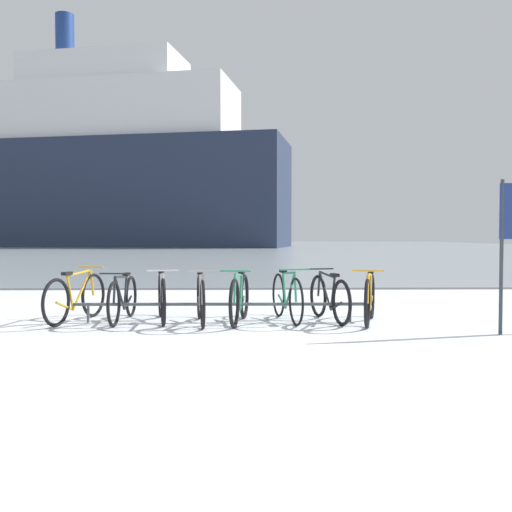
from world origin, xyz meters
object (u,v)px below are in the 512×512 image
Objects in this scene: bicycle_0 at (76,297)px; bicycle_1 at (123,299)px; ferry_ship at (111,168)px; bicycle_3 at (201,299)px; bicycle_2 at (162,297)px; bicycle_5 at (287,297)px; bicycle_6 at (329,298)px; bicycle_7 at (370,299)px; bicycle_4 at (239,299)px.

bicycle_0 is 0.99× the size of bicycle_1.
ferry_ship is at bearing 102.82° from bicycle_1.
bicycle_3 is 63.39m from ferry_ship.
bicycle_2 is 1.00× the size of bicycle_5.
bicycle_5 is at bearing 178.74° from bicycle_6.
bicycle_3 is 2.56m from bicycle_7.
bicycle_0 is at bearing -179.79° from bicycle_2.
bicycle_1 is 1.03× the size of bicycle_5.
bicycle_0 is 4.52m from bicycle_7.
bicycle_3 is (0.63, -0.28, 0.00)m from bicycle_2.
bicycle_5 is at bearing 14.80° from bicycle_4.
bicycle_4 is at bearing 178.38° from bicycle_7.
bicycle_5 is at bearing -74.92° from ferry_ship.
bicycle_7 is (4.51, -0.27, 0.00)m from bicycle_0.
bicycle_1 is at bearing 173.89° from bicycle_4.
bicycle_2 is 3.20m from bicycle_7.
bicycle_1 is at bearing 179.77° from bicycle_6.
bicycle_6 is (1.98, 0.24, -0.01)m from bicycle_3.
bicycle_5 reaches higher than bicycle_2.
ferry_ship is at bearing 104.38° from bicycle_4.
bicycle_0 is 1.03× the size of bicycle_7.
bicycle_6 is 0.96× the size of bicycle_7.
bicycle_0 reaches higher than bicycle_1.
bicycle_6 is (1.40, 0.18, -0.01)m from bicycle_4.
ferry_ship reaches higher than bicycle_5.
ferry_ship is at bearing 103.36° from bicycle_2.
bicycle_2 is at bearing -76.64° from ferry_ship.
bicycle_7 reaches higher than bicycle_3.
bicycle_0 is at bearing 178.65° from bicycle_1.
ferry_ship is (-15.03, 60.94, 8.91)m from bicycle_3.
bicycle_7 reaches higher than bicycle_2.
bicycle_6 is at bearing -1.26° from bicycle_5.
bicycle_1 is 1.82m from bicycle_4.
bicycle_5 reaches higher than bicycle_7.
bicycle_6 is 0.04× the size of ferry_ship.
bicycle_3 is (1.22, -0.25, 0.02)m from bicycle_1.
bicycle_7 is at bearing -1.62° from bicycle_4.
bicycle_5 reaches higher than bicycle_0.
bicycle_7 is at bearing -73.90° from ferry_ship.
bicycle_3 is at bearing -179.90° from bicycle_7.
bicycle_6 is at bearing 157.94° from bicycle_7.
bicycle_0 reaches higher than bicycle_4.
ferry_ship is at bearing 106.10° from bicycle_7.
bicycle_1 is at bearing -177.90° from bicycle_2.
bicycle_5 is at bearing 168.57° from bicycle_7.
bicycle_1 is at bearing -179.96° from bicycle_5.
bicycle_6 is at bearing -74.35° from ferry_ship.
bicycle_6 is (2.61, -0.03, -0.01)m from bicycle_2.
bicycle_6 is 0.63m from bicycle_7.
bicycle_2 is 1.95m from bicycle_5.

